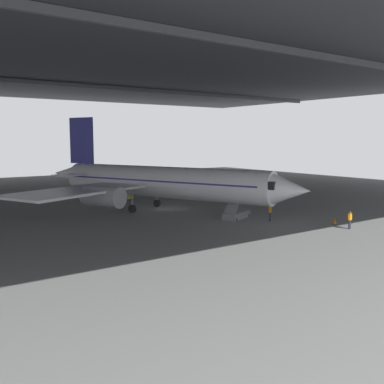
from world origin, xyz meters
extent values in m
plane|color=slate|center=(0.00, 0.00, 0.00)|extent=(110.00, 110.00, 0.00)
cube|color=#38383D|center=(0.00, 13.75, 18.10)|extent=(121.00, 99.00, 1.20)
cube|color=#4C4F54|center=(0.00, -11.00, 17.10)|extent=(115.50, 0.50, 0.70)
cube|color=#4C4F54|center=(0.00, 30.25, 17.10)|extent=(115.50, 0.50, 0.70)
cylinder|color=white|center=(-0.93, -1.48, 3.33)|extent=(13.49, 25.09, 3.47)
cone|color=white|center=(4.85, -14.77, 3.33)|extent=(4.78, 5.17, 3.40)
cube|color=black|center=(3.98, -12.76, 3.77)|extent=(3.67, 3.40, 0.76)
cone|color=white|center=(-6.70, 11.80, 3.68)|extent=(4.92, 6.26, 2.95)
cube|color=navy|center=(-5.83, 9.79, 7.90)|extent=(1.73, 3.56, 5.67)
cube|color=white|center=(-3.23, 9.89, 3.85)|extent=(5.18, 4.36, 0.16)
cube|color=white|center=(-7.68, 7.95, 3.85)|extent=(5.18, 4.36, 0.16)
cube|color=white|center=(5.64, 5.94, 2.99)|extent=(15.81, 11.57, 0.24)
cylinder|color=#9EA3A8|center=(4.80, 3.52, 2.38)|extent=(3.77, 4.99, 2.15)
cube|color=white|center=(-10.83, -1.23, 2.99)|extent=(15.81, 11.57, 0.24)
cylinder|color=#9EA3A8|center=(-8.49, -2.26, 2.38)|extent=(3.77, 4.99, 2.15)
cube|color=navy|center=(-0.93, -1.48, 3.59)|extent=(12.80, 23.38, 0.16)
cylinder|color=#9EA3A8|center=(2.53, -9.43, 1.25)|extent=(0.20, 0.20, 1.15)
cylinder|color=black|center=(2.53, -9.43, 0.45)|extent=(0.63, 0.94, 0.90)
cylinder|color=#9EA3A8|center=(0.21, 1.76, 1.25)|extent=(0.20, 0.20, 1.15)
cylinder|color=black|center=(0.21, 1.76, 0.45)|extent=(0.63, 0.94, 0.90)
cylinder|color=#9EA3A8|center=(-4.07, -0.10, 1.25)|extent=(0.20, 0.20, 1.15)
cylinder|color=black|center=(-4.07, -0.10, 0.45)|extent=(0.63, 0.94, 0.90)
cube|color=slate|center=(3.02, -9.39, 0.35)|extent=(3.96, 2.84, 0.70)
cube|color=slate|center=(3.02, -9.39, 2.10)|extent=(3.64, 2.55, 2.90)
cube|color=slate|center=(4.55, -8.73, 3.51)|extent=(1.53, 1.63, 0.12)
cylinder|color=black|center=(4.31, -8.18, 4.01)|extent=(0.06, 0.06, 1.00)
cylinder|color=black|center=(4.79, -9.28, 4.01)|extent=(0.06, 0.06, 1.00)
cylinder|color=black|center=(4.12, -8.15, 0.15)|extent=(0.32, 0.23, 0.30)
cylinder|color=black|center=(4.68, -9.44, 0.15)|extent=(0.32, 0.23, 0.30)
cylinder|color=black|center=(1.37, -9.35, 0.15)|extent=(0.32, 0.23, 0.30)
cylinder|color=black|center=(1.93, -10.63, 0.15)|extent=(0.32, 0.23, 0.30)
cylinder|color=#232838|center=(7.70, -19.46, 0.41)|extent=(0.14, 0.14, 0.83)
cylinder|color=#232838|center=(7.88, -19.44, 0.41)|extent=(0.14, 0.14, 0.83)
cube|color=orange|center=(7.79, -19.45, 1.12)|extent=(0.38, 0.26, 0.59)
cylinder|color=orange|center=(7.56, -19.48, 1.15)|extent=(0.09, 0.09, 0.56)
cylinder|color=orange|center=(8.02, -19.42, 1.15)|extent=(0.09, 0.09, 0.56)
sphere|color=#8C6647|center=(7.79, -19.45, 1.54)|extent=(0.22, 0.22, 0.22)
cylinder|color=#232838|center=(4.57, -12.63, 0.44)|extent=(0.14, 0.14, 0.88)
cylinder|color=#232838|center=(4.72, -12.53, 0.44)|extent=(0.14, 0.14, 0.88)
cube|color=orange|center=(4.64, -12.58, 1.20)|extent=(0.42, 0.39, 0.63)
cylinder|color=orange|center=(4.45, -12.71, 1.23)|extent=(0.09, 0.09, 0.59)
cylinder|color=orange|center=(4.83, -12.45, 1.23)|extent=(0.09, 0.09, 0.59)
sphere|color=tan|center=(4.64, -12.58, 1.64)|extent=(0.24, 0.24, 0.24)
cube|color=black|center=(8.60, -17.28, 0.02)|extent=(0.36, 0.36, 0.04)
cone|color=orange|center=(8.60, -17.28, 0.32)|extent=(0.30, 0.30, 0.56)
cube|color=yellow|center=(-0.15, 9.64, 0.55)|extent=(1.97, 2.50, 0.70)
cylinder|color=black|center=(0.68, 9.12, 0.22)|extent=(0.34, 0.48, 0.44)
cylinder|color=black|center=(-0.33, 8.68, 0.22)|extent=(0.34, 0.48, 0.44)
cylinder|color=black|center=(0.04, 10.59, 0.22)|extent=(0.34, 0.48, 0.44)
cylinder|color=black|center=(-0.97, 10.15, 0.22)|extent=(0.34, 0.48, 0.44)
camera|label=1|loc=(-26.44, -42.94, 8.12)|focal=41.02mm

